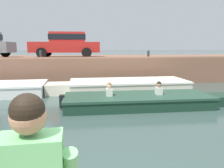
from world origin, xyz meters
name	(u,v)px	position (x,y,z in m)	size (l,w,h in m)	color
ground_plane	(93,113)	(0.00, 5.28, 0.00)	(400.00, 400.00, 0.00)	#384C47
far_quay_wall	(86,67)	(0.00, 13.56, 0.76)	(60.00, 6.00, 1.53)	brown
far_wall_coping	(87,58)	(0.00, 10.68, 1.57)	(60.00, 0.24, 0.08)	#9F6C52
boat_moored_central_cream	(123,86)	(1.63, 8.57, 0.28)	(6.70, 2.18, 0.57)	silver
motorboat_passing	(144,100)	(1.87, 5.79, 0.23)	(6.41, 1.85, 0.93)	#193828
car_left_inner_red	(67,44)	(-1.22, 12.58, 2.38)	(4.30, 2.11, 1.54)	#B2231E
mooring_bollard_mid	(41,54)	(-2.53, 10.81, 1.77)	(0.15, 0.15, 0.45)	#2D2B28
mooring_bollard_east	(148,54)	(3.59, 10.81, 1.77)	(0.15, 0.15, 0.45)	#2D2B28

